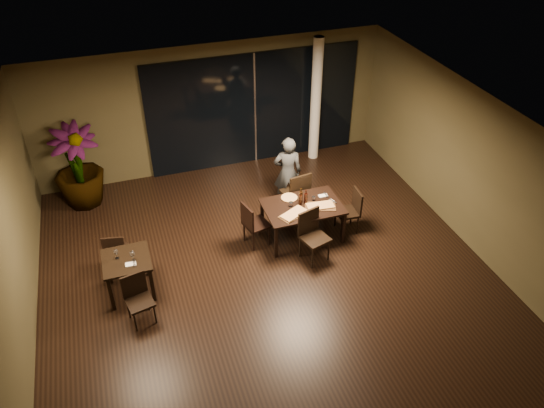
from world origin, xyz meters
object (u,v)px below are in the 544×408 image
Objects in this scene: chair_side_far at (116,250)px; bottle_b at (306,197)px; side_table at (127,265)px; chair_main_right at (351,209)px; chair_main_far at (297,192)px; chair_side_near at (138,296)px; chair_main_near at (312,233)px; potted_plant at (77,167)px; bottle_a at (300,198)px; bottle_c at (301,195)px; main_table at (303,209)px; chair_main_left at (253,223)px; diner at (288,172)px.

bottle_b is at bearing -169.72° from chair_side_far.
side_table is 4.43m from chair_main_right.
chair_main_far is at bearing 18.54° from side_table.
chair_side_near is 3.64m from bottle_b.
chair_main_far is 1.32m from chair_main_near.
chair_main_near is at bearing -38.62° from potted_plant.
bottle_a reaches higher than chair_main_right.
bottle_c is at bearing -168.44° from chair_side_far.
chair_side_far is 0.95× the size of chair_side_near.
main_table is 4.88× the size of bottle_c.
chair_side_near is at bearing 173.01° from chair_main_near.
chair_main_right is at bearing -9.17° from bottle_b.
chair_main_far reaches higher than main_table.
chair_main_near is 3.48× the size of bottle_a.
bottle_c reaches higher than bottle_b.
chair_main_far is 3.47× the size of bottle_b.
side_table is (-3.40, -0.50, -0.05)m from main_table.
bottle_a is at bearing -169.83° from chair_side_far.
chair_main_left reaches higher than chair_main_right.
bottle_b is (3.48, 0.56, 0.28)m from side_table.
chair_main_right reaches higher than chair_side_far.
potted_plant is at bearing -32.82° from chair_main_far.
chair_side_far is 3.80m from diner.
side_table is 0.68m from chair_side_far.
chair_main_left is 3.99m from potted_plant.
chair_main_near is at bearing -139.65° from chair_main_left.
chair_side_near is (-3.32, -1.17, -0.18)m from main_table.
chair_main_left is 3.09× the size of bottle_c.
bottle_b is (1.08, -0.01, 0.37)m from chair_main_left.
chair_main_far is at bearing 15.68° from chair_side_near.
bottle_c is (0.04, 0.09, 0.01)m from bottle_a.
chair_main_far is 3.43× the size of bottle_c.
chair_side_near is at bearing 48.38° from diner.
chair_main_near reaches higher than chair_main_right.
chair_main_left is at bearing 13.32° from side_table.
bottle_a is 0.10m from bottle_c.
chair_side_near is 3.60m from bottle_c.
diner is at bearing -19.37° from potted_plant.
bottle_c is (-0.09, -0.99, 0.09)m from diner.
side_table is 0.68m from chair_side_near.
potted_plant is at bearing 88.58° from chair_side_near.
chair_main_right is at bearing -108.59° from chair_main_left.
chair_side_far is (-0.16, 0.64, -0.15)m from side_table.
bottle_b reaches higher than main_table.
main_table is 1.88× the size of side_table.
chair_main_left is at bearing -170.04° from chair_side_far.
bottle_c reaches higher than chair_side_near.
chair_side_near reaches higher than chair_side_far.
main_table is 1.15m from diner.
chair_main_left reaches higher than chair_side_near.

